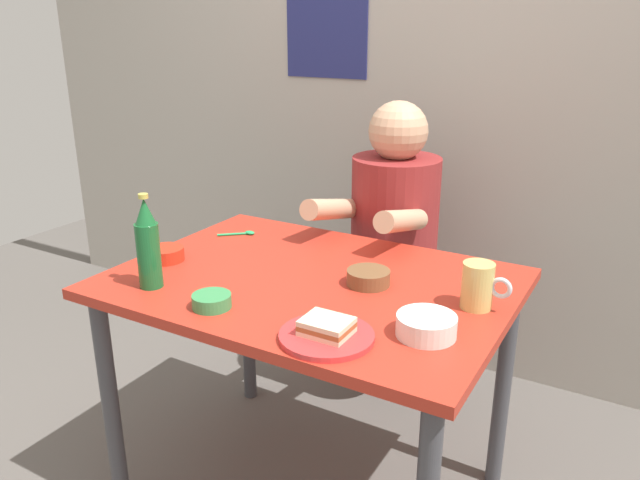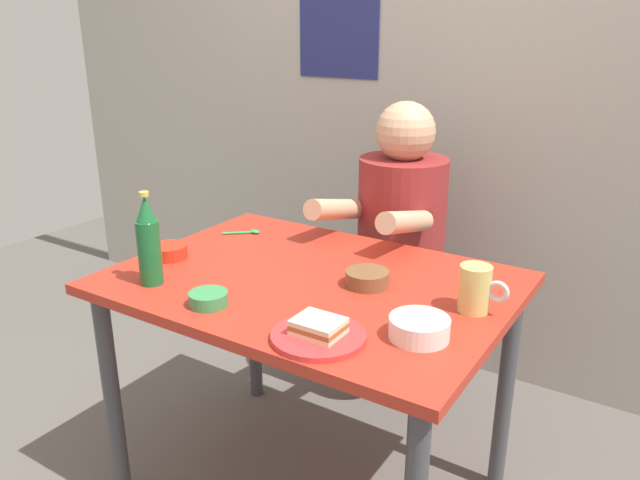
{
  "view_description": "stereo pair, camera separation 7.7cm",
  "coord_description": "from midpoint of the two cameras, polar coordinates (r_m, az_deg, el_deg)",
  "views": [
    {
      "loc": [
        0.82,
        -1.38,
        1.42
      ],
      "look_at": [
        0.0,
        0.05,
        0.84
      ],
      "focal_mm": 34.67,
      "sensor_mm": 36.0,
      "label": 1
    },
    {
      "loc": [
        0.89,
        -1.34,
        1.42
      ],
      "look_at": [
        0.0,
        0.05,
        0.84
      ],
      "focal_mm": 34.67,
      "sensor_mm": 36.0,
      "label": 2
    }
  ],
  "objects": [
    {
      "name": "condiment_bowl_brown",
      "position": [
        1.7,
        3.19,
        -3.42
      ],
      "size": [
        0.12,
        0.12,
        0.04
      ],
      "color": "brown",
      "rests_on": "dining_table"
    },
    {
      "name": "wall_back",
      "position": [
        2.56,
        10.77,
        16.38
      ],
      "size": [
        4.4,
        0.09,
        2.6
      ],
      "color": "#ADA89E",
      "rests_on": "ground"
    },
    {
      "name": "beer_bottle",
      "position": [
        1.72,
        -16.84,
        -0.51
      ],
      "size": [
        0.06,
        0.06,
        0.26
      ],
      "color": "#19602D",
      "rests_on": "dining_table"
    },
    {
      "name": "sandwich",
      "position": [
        1.41,
        -0.96,
        -7.99
      ],
      "size": [
        0.11,
        0.09,
        0.04
      ],
      "color": "beige",
      "rests_on": "plate_orange"
    },
    {
      "name": "person_seated",
      "position": [
        2.26,
        5.84,
        2.44
      ],
      "size": [
        0.33,
        0.56,
        0.72
      ],
      "color": "maroon",
      "rests_on": "stool"
    },
    {
      "name": "sauce_bowl_chili",
      "position": [
        1.94,
        -15.16,
        -1.21
      ],
      "size": [
        0.11,
        0.11,
        0.04
      ],
      "color": "red",
      "rests_on": "dining_table"
    },
    {
      "name": "beer_mug",
      "position": [
        1.59,
        13.07,
        -4.15
      ],
      "size": [
        0.13,
        0.08,
        0.12
      ],
      "color": "#D1BC66",
      "rests_on": "dining_table"
    },
    {
      "name": "dining_table",
      "position": [
        1.78,
        -2.05,
        -6.34
      ],
      "size": [
        1.1,
        0.8,
        0.74
      ],
      "color": "#B72D1E",
      "rests_on": "ground"
    },
    {
      "name": "dip_bowl_green",
      "position": [
        1.6,
        -11.34,
        -5.49
      ],
      "size": [
        0.1,
        0.1,
        0.03
      ],
      "color": "#388C4C",
      "rests_on": "dining_table"
    },
    {
      "name": "plate_orange",
      "position": [
        1.42,
        -0.96,
        -8.89
      ],
      "size": [
        0.22,
        0.22,
        0.01
      ],
      "primitive_type": "cylinder",
      "color": "red",
      "rests_on": "dining_table"
    },
    {
      "name": "stool",
      "position": [
        2.42,
        5.62,
        -6.95
      ],
      "size": [
        0.34,
        0.34,
        0.45
      ],
      "color": "#4C4C51",
      "rests_on": "ground"
    },
    {
      "name": "spoon",
      "position": [
        2.12,
        -8.14,
        0.61
      ],
      "size": [
        0.1,
        0.09,
        0.01
      ],
      "color": "#26A559",
      "rests_on": "dining_table"
    },
    {
      "name": "rice_bowl_white",
      "position": [
        1.44,
        8.28,
        -7.76
      ],
      "size": [
        0.14,
        0.14,
        0.05
      ],
      "color": "silver",
      "rests_on": "dining_table"
    }
  ]
}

